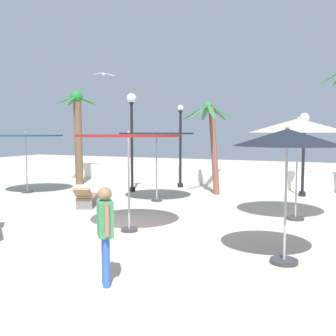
{
  "coord_description": "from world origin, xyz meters",
  "views": [
    {
      "loc": [
        5.46,
        -9.11,
        2.63
      ],
      "look_at": [
        0.0,
        3.34,
        1.4
      ],
      "focal_mm": 41.67,
      "sensor_mm": 36.0,
      "label": 1
    }
  ],
  "objects_px": {
    "palm_tree_2": "(78,127)",
    "lamp_post_2": "(304,142)",
    "patio_umbrella_3": "(128,140)",
    "seagull_1": "(103,74)",
    "patio_umbrella_1": "(287,140)",
    "palm_tree_3": "(212,135)",
    "lamp_post_0": "(132,126)",
    "patio_umbrella_0": "(26,138)",
    "guest_0": "(105,226)",
    "patio_umbrella_2": "(298,126)",
    "lamp_post_1": "(180,144)",
    "lounge_chair_1": "(86,196)",
    "patio_umbrella_4": "(157,136)"
  },
  "relations": [
    {
      "from": "palm_tree_2",
      "to": "lamp_post_2",
      "type": "distance_m",
      "value": 10.93
    },
    {
      "from": "patio_umbrella_3",
      "to": "seagull_1",
      "type": "xyz_separation_m",
      "value": [
        -7.49,
        10.42,
        3.54
      ]
    },
    {
      "from": "patio_umbrella_3",
      "to": "patio_umbrella_1",
      "type": "bearing_deg",
      "value": -13.57
    },
    {
      "from": "patio_umbrella_3",
      "to": "seagull_1",
      "type": "height_order",
      "value": "seagull_1"
    },
    {
      "from": "lamp_post_2",
      "to": "patio_umbrella_1",
      "type": "bearing_deg",
      "value": -87.51
    },
    {
      "from": "palm_tree_3",
      "to": "lamp_post_0",
      "type": "height_order",
      "value": "lamp_post_0"
    },
    {
      "from": "palm_tree_2",
      "to": "lamp_post_0",
      "type": "distance_m",
      "value": 3.95
    },
    {
      "from": "patio_umbrella_0",
      "to": "guest_0",
      "type": "height_order",
      "value": "patio_umbrella_0"
    },
    {
      "from": "guest_0",
      "to": "seagull_1",
      "type": "relative_size",
      "value": 1.5
    },
    {
      "from": "patio_umbrella_2",
      "to": "guest_0",
      "type": "xyz_separation_m",
      "value": [
        -2.47,
        -6.69,
        -1.78
      ]
    },
    {
      "from": "patio_umbrella_1",
      "to": "seagull_1",
      "type": "height_order",
      "value": "seagull_1"
    },
    {
      "from": "palm_tree_2",
      "to": "lamp_post_1",
      "type": "relative_size",
      "value": 1.2
    },
    {
      "from": "palm_tree_2",
      "to": "lamp_post_2",
      "type": "relative_size",
      "value": 1.38
    },
    {
      "from": "patio_umbrella_1",
      "to": "palm_tree_3",
      "type": "distance_m",
      "value": 9.02
    },
    {
      "from": "patio_umbrella_0",
      "to": "lamp_post_0",
      "type": "xyz_separation_m",
      "value": [
        4.08,
        2.16,
        0.5
      ]
    },
    {
      "from": "palm_tree_3",
      "to": "lounge_chair_1",
      "type": "distance_m",
      "value": 6.07
    },
    {
      "from": "lounge_chair_1",
      "to": "patio_umbrella_2",
      "type": "bearing_deg",
      "value": 7.86
    },
    {
      "from": "patio_umbrella_3",
      "to": "palm_tree_3",
      "type": "height_order",
      "value": "palm_tree_3"
    },
    {
      "from": "patio_umbrella_4",
      "to": "palm_tree_3",
      "type": "distance_m",
      "value": 2.92
    },
    {
      "from": "patio_umbrella_1",
      "to": "guest_0",
      "type": "bearing_deg",
      "value": -137.65
    },
    {
      "from": "patio_umbrella_4",
      "to": "lamp_post_1",
      "type": "bearing_deg",
      "value": 98.67
    },
    {
      "from": "lamp_post_2",
      "to": "guest_0",
      "type": "bearing_deg",
      "value": -101.29
    },
    {
      "from": "patio_umbrella_0",
      "to": "seagull_1",
      "type": "bearing_deg",
      "value": 90.26
    },
    {
      "from": "patio_umbrella_1",
      "to": "palm_tree_2",
      "type": "relative_size",
      "value": 0.58
    },
    {
      "from": "patio_umbrella_0",
      "to": "patio_umbrella_4",
      "type": "distance_m",
      "value": 6.16
    },
    {
      "from": "lamp_post_1",
      "to": "seagull_1",
      "type": "distance_m",
      "value": 7.08
    },
    {
      "from": "patio_umbrella_2",
      "to": "lamp_post_2",
      "type": "bearing_deg",
      "value": 92.32
    },
    {
      "from": "lamp_post_1",
      "to": "lamp_post_2",
      "type": "height_order",
      "value": "lamp_post_1"
    },
    {
      "from": "lamp_post_2",
      "to": "lamp_post_1",
      "type": "bearing_deg",
      "value": 175.2
    },
    {
      "from": "palm_tree_3",
      "to": "guest_0",
      "type": "bearing_deg",
      "value": -82.45
    },
    {
      "from": "lounge_chair_1",
      "to": "seagull_1",
      "type": "distance_m",
      "value": 10.83
    },
    {
      "from": "patio_umbrella_3",
      "to": "palm_tree_3",
      "type": "relative_size",
      "value": 0.69
    },
    {
      "from": "palm_tree_2",
      "to": "lamp_post_1",
      "type": "height_order",
      "value": "palm_tree_2"
    },
    {
      "from": "patio_umbrella_0",
      "to": "lamp_post_2",
      "type": "distance_m",
      "value": 11.85
    },
    {
      "from": "lamp_post_2",
      "to": "palm_tree_3",
      "type": "bearing_deg",
      "value": -165.99
    },
    {
      "from": "palm_tree_3",
      "to": "patio_umbrella_1",
      "type": "bearing_deg",
      "value": -63.28
    },
    {
      "from": "patio_umbrella_0",
      "to": "patio_umbrella_1",
      "type": "bearing_deg",
      "value": -23.88
    },
    {
      "from": "palm_tree_2",
      "to": "palm_tree_3",
      "type": "height_order",
      "value": "palm_tree_2"
    },
    {
      "from": "patio_umbrella_1",
      "to": "lamp_post_1",
      "type": "relative_size",
      "value": 0.7
    },
    {
      "from": "patio_umbrella_0",
      "to": "lamp_post_0",
      "type": "height_order",
      "value": "lamp_post_0"
    },
    {
      "from": "lamp_post_0",
      "to": "lamp_post_1",
      "type": "relative_size",
      "value": 1.1
    },
    {
      "from": "patio_umbrella_4",
      "to": "guest_0",
      "type": "bearing_deg",
      "value": -70.66
    },
    {
      "from": "patio_umbrella_0",
      "to": "lamp_post_2",
      "type": "bearing_deg",
      "value": 18.89
    },
    {
      "from": "palm_tree_2",
      "to": "palm_tree_3",
      "type": "xyz_separation_m",
      "value": [
        7.24,
        -0.4,
        -0.36
      ]
    },
    {
      "from": "patio_umbrella_4",
      "to": "lamp_post_2",
      "type": "distance_m",
      "value": 6.14
    },
    {
      "from": "palm_tree_2",
      "to": "lounge_chair_1",
      "type": "distance_m",
      "value": 7.08
    },
    {
      "from": "patio_umbrella_1",
      "to": "lounge_chair_1",
      "type": "distance_m",
      "value": 8.15
    },
    {
      "from": "patio_umbrella_1",
      "to": "lamp_post_2",
      "type": "relative_size",
      "value": 0.8
    },
    {
      "from": "palm_tree_3",
      "to": "lamp_post_1",
      "type": "relative_size",
      "value": 1.0
    },
    {
      "from": "patio_umbrella_0",
      "to": "seagull_1",
      "type": "relative_size",
      "value": 2.74
    }
  ]
}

